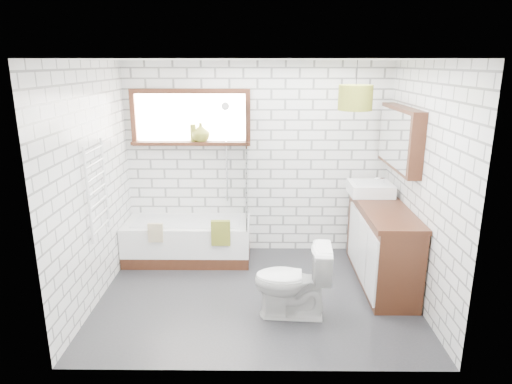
{
  "coord_description": "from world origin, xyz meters",
  "views": [
    {
      "loc": [
        0.04,
        -4.55,
        2.47
      ],
      "look_at": [
        -0.01,
        0.25,
        1.11
      ],
      "focal_mm": 32.0,
      "sensor_mm": 36.0,
      "label": 1
    }
  ],
  "objects_px": {
    "vanity": "(381,244)",
    "pendant": "(355,98)",
    "basin": "(370,189)",
    "toilet": "(292,281)",
    "bathtub": "(188,240)"
  },
  "relations": [
    {
      "from": "vanity",
      "to": "pendant",
      "type": "relative_size",
      "value": 4.27
    },
    {
      "from": "basin",
      "to": "vanity",
      "type": "bearing_deg",
      "value": -82.29
    },
    {
      "from": "basin",
      "to": "toilet",
      "type": "bearing_deg",
      "value": -129.56
    },
    {
      "from": "bathtub",
      "to": "basin",
      "type": "bearing_deg",
      "value": -3.6
    },
    {
      "from": "bathtub",
      "to": "vanity",
      "type": "xyz_separation_m",
      "value": [
        2.34,
        -0.59,
        0.2
      ]
    },
    {
      "from": "basin",
      "to": "pendant",
      "type": "relative_size",
      "value": 1.35
    },
    {
      "from": "vanity",
      "to": "toilet",
      "type": "bearing_deg",
      "value": -143.72
    },
    {
      "from": "basin",
      "to": "pendant",
      "type": "xyz_separation_m",
      "value": [
        -0.29,
        -0.22,
        1.1
      ]
    },
    {
      "from": "pendant",
      "to": "basin",
      "type": "bearing_deg",
      "value": 37.21
    },
    {
      "from": "bathtub",
      "to": "pendant",
      "type": "height_order",
      "value": "pendant"
    },
    {
      "from": "bathtub",
      "to": "toilet",
      "type": "xyz_separation_m",
      "value": [
        1.25,
        -1.38,
        0.13
      ]
    },
    {
      "from": "toilet",
      "to": "bathtub",
      "type": "bearing_deg",
      "value": -133.84
    },
    {
      "from": "bathtub",
      "to": "vanity",
      "type": "relative_size",
      "value": 0.99
    },
    {
      "from": "vanity",
      "to": "toilet",
      "type": "xyz_separation_m",
      "value": [
        -1.08,
        -0.79,
        -0.08
      ]
    },
    {
      "from": "toilet",
      "to": "pendant",
      "type": "bearing_deg",
      "value": 148.23
    }
  ]
}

